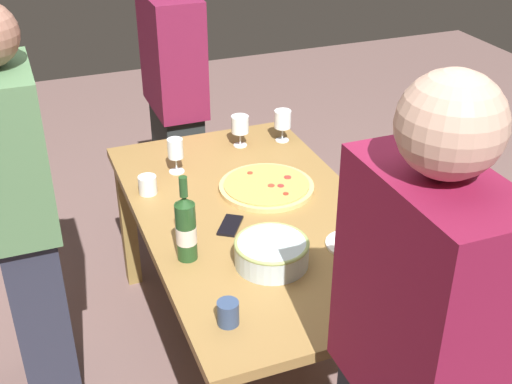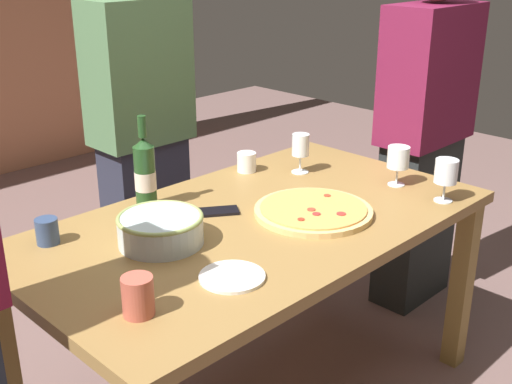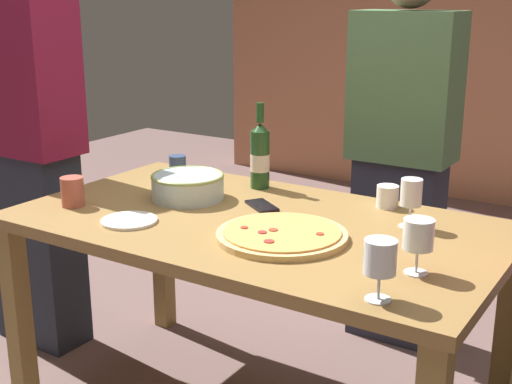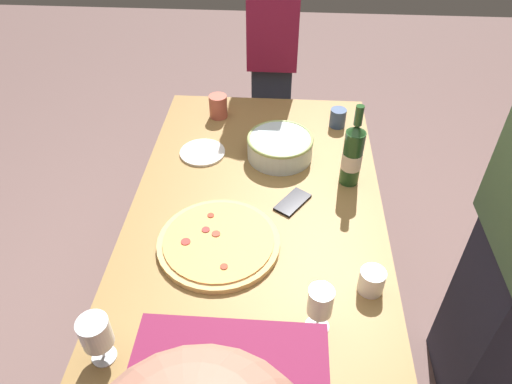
% 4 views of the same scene
% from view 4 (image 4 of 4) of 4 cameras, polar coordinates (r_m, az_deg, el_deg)
% --- Properties ---
extents(ground_plane, '(8.00, 8.00, 0.00)m').
position_cam_4_polar(ground_plane, '(2.26, 0.00, -16.44)').
color(ground_plane, '#735753').
extents(dining_table, '(1.60, 0.90, 0.75)m').
position_cam_4_polar(dining_table, '(1.74, 0.00, -4.69)').
color(dining_table, olive).
rests_on(dining_table, ground).
extents(pizza, '(0.40, 0.40, 0.03)m').
position_cam_4_polar(pizza, '(1.56, -4.49, -6.03)').
color(pizza, '#E2B76F').
rests_on(pizza, dining_table).
extents(serving_bowl, '(0.26, 0.26, 0.09)m').
position_cam_4_polar(serving_bowl, '(1.91, 2.89, 5.52)').
color(serving_bowl, silver).
rests_on(serving_bowl, dining_table).
extents(wine_bottle, '(0.07, 0.07, 0.33)m').
position_cam_4_polar(wine_bottle, '(1.77, 11.49, 4.45)').
color(wine_bottle, '#214720').
rests_on(wine_bottle, dining_table).
extents(wine_glass_near_pizza, '(0.08, 0.08, 0.15)m').
position_cam_4_polar(wine_glass_near_pizza, '(1.24, -9.42, -17.84)').
color(wine_glass_near_pizza, white).
rests_on(wine_glass_near_pizza, dining_table).
extents(wine_glass_by_bottle, '(0.07, 0.07, 0.16)m').
position_cam_4_polar(wine_glass_by_bottle, '(1.30, 7.72, -13.02)').
color(wine_glass_by_bottle, white).
rests_on(wine_glass_by_bottle, dining_table).
extents(wine_glass_far_left, '(0.08, 0.08, 0.16)m').
position_cam_4_polar(wine_glass_far_left, '(1.30, -18.62, -15.86)').
color(wine_glass_far_left, white).
rests_on(wine_glass_far_left, dining_table).
extents(cup_amber, '(0.08, 0.08, 0.08)m').
position_cam_4_polar(cup_amber, '(1.46, 13.68, -10.30)').
color(cup_amber, white).
rests_on(cup_amber, dining_table).
extents(cup_ceramic, '(0.08, 0.08, 0.10)m').
position_cam_4_polar(cup_ceramic, '(2.17, -4.55, 10.20)').
color(cup_ceramic, '#BB5846').
rests_on(cup_ceramic, dining_table).
extents(cup_spare, '(0.07, 0.07, 0.08)m').
position_cam_4_polar(cup_spare, '(2.13, 9.77, 8.75)').
color(cup_spare, navy).
rests_on(cup_spare, dining_table).
extents(side_plate, '(0.18, 0.18, 0.01)m').
position_cam_4_polar(side_plate, '(1.96, -6.43, 4.74)').
color(side_plate, white).
rests_on(side_plate, dining_table).
extents(cell_phone, '(0.16, 0.14, 0.01)m').
position_cam_4_polar(cell_phone, '(1.72, 4.41, -1.22)').
color(cell_phone, black).
rests_on(cell_phone, dining_table).
extents(person_guest_right, '(0.44, 0.24, 1.71)m').
position_cam_4_polar(person_guest_right, '(2.55, 2.11, 16.85)').
color(person_guest_right, '#242A38').
rests_on(person_guest_right, ground).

